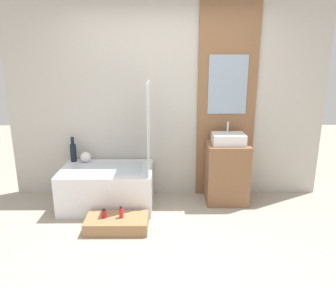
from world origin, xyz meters
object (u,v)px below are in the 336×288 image
(bottle_soap_primary, at_px, (104,214))
(vase_tall_dark, at_px, (73,152))
(sink, at_px, (228,139))
(vase_round_light, at_px, (86,157))
(wooden_step_bench, at_px, (117,223))
(bottle_soap_secondary, at_px, (121,213))
(bathtub, at_px, (108,187))

(bottle_soap_primary, bearing_deg, vase_tall_dark, 121.94)
(sink, height_order, vase_round_light, sink)
(wooden_step_bench, bearing_deg, sink, 28.13)
(vase_tall_dark, relative_size, vase_round_light, 2.43)
(bottle_soap_secondary, bearing_deg, wooden_step_bench, 180.00)
(sink, xyz_separation_m, vase_tall_dark, (-2.04, 0.16, -0.22))
(bottle_soap_secondary, bearing_deg, vase_round_light, 123.94)
(wooden_step_bench, bearing_deg, vase_tall_dark, 128.03)
(bottle_soap_primary, distance_m, bottle_soap_secondary, 0.19)
(sink, height_order, vase_tall_dark, sink)
(sink, relative_size, bottle_soap_secondary, 3.02)
(vase_tall_dark, bearing_deg, bathtub, -29.93)
(bathtub, height_order, wooden_step_bench, bathtub)
(sink, bearing_deg, vase_round_light, 176.13)
(bathtub, height_order, sink, sink)
(sink, bearing_deg, bathtub, -175.40)
(bottle_soap_secondary, bearing_deg, vase_tall_dark, 130.09)
(vase_tall_dark, relative_size, bottle_soap_primary, 3.24)
(sink, bearing_deg, bottle_soap_primary, -154.15)
(vase_round_light, relative_size, bottle_soap_secondary, 1.01)
(vase_round_light, relative_size, bottle_soap_primary, 1.33)
(bathtub, relative_size, bottle_soap_secondary, 8.45)
(vase_tall_dark, bearing_deg, sink, -4.37)
(bottle_soap_primary, bearing_deg, vase_round_light, 114.10)
(wooden_step_bench, xyz_separation_m, sink, (1.35, 0.72, 0.79))
(bottle_soap_primary, bearing_deg, sink, 25.85)
(vase_tall_dark, bearing_deg, bottle_soap_secondary, -49.91)
(sink, xyz_separation_m, vase_round_light, (-1.87, 0.13, -0.28))
(bathtub, distance_m, sink, 1.67)
(bathtub, xyz_separation_m, sink, (1.55, 0.12, 0.61))
(wooden_step_bench, relative_size, sink, 1.69)
(bottle_soap_secondary, bearing_deg, bottle_soap_primary, 180.00)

